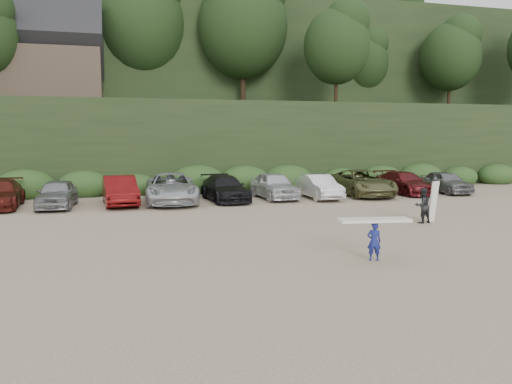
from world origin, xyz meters
name	(u,v)px	position (x,y,z in m)	size (l,w,h in m)	color
ground	(310,234)	(0.00, 0.00, 0.00)	(120.00, 120.00, 0.00)	tan
hillside_backdrop	(182,62)	(-0.26, 35.93, 11.22)	(90.00, 41.50, 28.00)	black
parked_cars	(178,189)	(-3.84, 10.12, 0.75)	(36.84, 6.19, 1.64)	#B6B6BB
child_surfer	(374,232)	(0.35, -4.24, 0.86)	(2.17, 0.90, 1.27)	navy
adult_surfer	(423,205)	(5.49, 0.93, 0.76)	(1.23, 0.64, 1.77)	black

